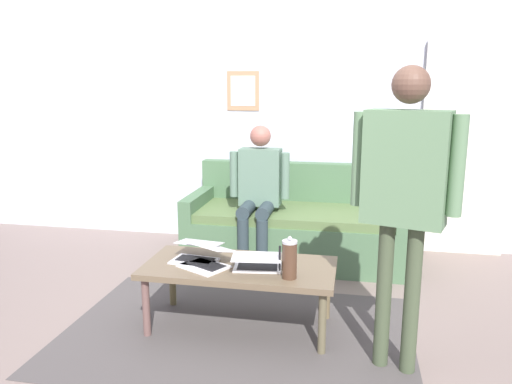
# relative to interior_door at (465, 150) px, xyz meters

# --- Properties ---
(ground_plane) EXTENTS (7.68, 7.68, 0.00)m
(ground_plane) POSITION_rel_interior_door_xyz_m (1.82, 2.11, -1.02)
(ground_plane) COLOR slate
(area_rug) EXTENTS (2.31, 1.57, 0.01)m
(area_rug) POSITION_rel_interior_door_xyz_m (1.77, 2.06, -1.02)
(area_rug) COLOR #4B4645
(area_rug) RESTS_ON ground_plane
(back_wall) EXTENTS (7.04, 0.11, 2.70)m
(back_wall) POSITION_rel_interior_door_xyz_m (1.82, -0.09, 0.33)
(back_wall) COLOR silver
(back_wall) RESTS_ON ground_plane
(interior_door) EXTENTS (0.82, 0.09, 2.05)m
(interior_door) POSITION_rel_interior_door_xyz_m (0.00, 0.00, 0.00)
(interior_door) COLOR silver
(interior_door) RESTS_ON ground_plane
(couch) EXTENTS (2.01, 0.89, 0.88)m
(couch) POSITION_rel_interior_door_xyz_m (1.56, 0.48, -0.72)
(couch) COLOR #4A6C4A
(couch) RESTS_ON ground_plane
(coffee_table) EXTENTS (1.28, 0.61, 0.45)m
(coffee_table) POSITION_rel_interior_door_xyz_m (1.77, 1.96, -0.62)
(coffee_table) COLOR brown
(coffee_table) RESTS_ON ground_plane
(laptop_left) EXTENTS (0.41, 0.41, 0.15)m
(laptop_left) POSITION_rel_interior_door_xyz_m (1.97, 2.02, -0.53)
(laptop_left) COLOR silver
(laptop_left) RESTS_ON coffee_table
(laptop_center) EXTENTS (0.35, 0.35, 0.12)m
(laptop_center) POSITION_rel_interior_door_xyz_m (1.63, 2.02, -0.53)
(laptop_center) COLOR silver
(laptop_center) RESTS_ON coffee_table
(laptop_right) EXTENTS (0.34, 0.32, 0.12)m
(laptop_right) POSITION_rel_interior_door_xyz_m (2.08, 1.93, -0.53)
(laptop_right) COLOR silver
(laptop_right) RESTS_ON coffee_table
(french_press) EXTENTS (0.12, 0.10, 0.27)m
(french_press) POSITION_rel_interior_door_xyz_m (1.41, 2.12, -0.45)
(french_press) COLOR #4C3323
(french_press) RESTS_ON coffee_table
(person_standing) EXTENTS (0.60, 0.32, 1.74)m
(person_standing) POSITION_rel_interior_door_xyz_m (0.76, 2.28, 0.09)
(person_standing) COLOR #434F37
(person_standing) RESTS_ON ground_plane
(person_seated) EXTENTS (0.55, 0.51, 1.28)m
(person_seated) POSITION_rel_interior_door_xyz_m (1.88, 0.71, -0.30)
(person_seated) COLOR #2C3A3F
(person_seated) RESTS_ON ground_plane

